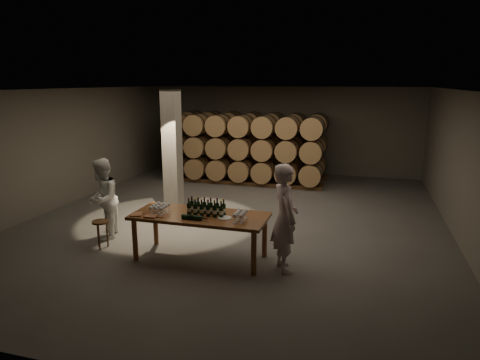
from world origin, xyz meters
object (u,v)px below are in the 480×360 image
(stool, at_px, (101,226))
(person_woman, at_px, (103,199))
(person_man, at_px, (285,218))
(bottle_cluster, at_px, (206,209))
(tasting_table, at_px, (200,220))
(plate, at_px, (225,218))
(notebook_near, at_px, (151,216))

(stool, distance_m, person_woman, 0.71)
(person_man, distance_m, person_woman, 4.14)
(bottle_cluster, relative_size, person_woman, 0.41)
(tasting_table, relative_size, bottle_cluster, 3.55)
(stool, relative_size, person_man, 0.29)
(plate, xyz_separation_m, person_woman, (-2.98, 0.55, -0.02))
(plate, height_order, stool, plate)
(plate, distance_m, person_woman, 3.03)
(person_man, bearing_deg, stool, 62.87)
(tasting_table, xyz_separation_m, stool, (-2.19, -0.04, -0.32))
(plate, distance_m, stool, 2.75)
(notebook_near, distance_m, person_woman, 1.84)
(bottle_cluster, distance_m, plate, 0.42)
(bottle_cluster, distance_m, notebook_near, 1.05)
(notebook_near, bearing_deg, bottle_cluster, 19.60)
(stool, xyz_separation_m, person_woman, (-0.26, 0.51, 0.42))
(bottle_cluster, relative_size, stool, 1.26)
(person_man, bearing_deg, notebook_near, 71.07)
(bottle_cluster, distance_m, person_woman, 2.62)
(tasting_table, distance_m, stool, 2.21)
(bottle_cluster, relative_size, plate, 2.82)
(tasting_table, height_order, bottle_cluster, bottle_cluster)
(stool, xyz_separation_m, person_man, (3.84, 0.01, 0.52))
(bottle_cluster, bearing_deg, notebook_near, -156.78)
(bottle_cluster, relative_size, notebook_near, 3.26)
(tasting_table, xyz_separation_m, person_woman, (-2.45, 0.47, 0.10))
(stool, bearing_deg, person_woman, 117.14)
(stool, bearing_deg, notebook_near, -14.64)
(tasting_table, xyz_separation_m, bottle_cluster, (0.13, 0.01, 0.22))
(bottle_cluster, bearing_deg, person_man, -1.75)
(bottle_cluster, bearing_deg, stool, -178.58)
(tasting_table, distance_m, bottle_cluster, 0.26)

